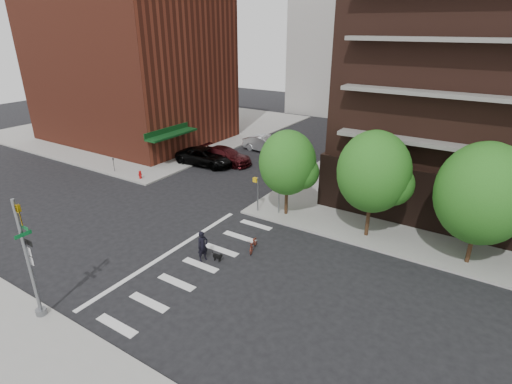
# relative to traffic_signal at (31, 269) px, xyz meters

# --- Properties ---
(ground) EXTENTS (120.00, 120.00, 0.00)m
(ground) POSITION_rel_traffic_signal_xyz_m (0.47, 7.49, -2.70)
(ground) COLOR black
(ground) RESTS_ON ground
(sidewalk_nw) EXTENTS (31.00, 33.00, 0.15)m
(sidewalk_nw) POSITION_rel_traffic_signal_xyz_m (-24.03, 30.99, -2.62)
(sidewalk_nw) COLOR gray
(sidewalk_nw) RESTS_ON ground
(crosswalk) EXTENTS (3.85, 13.00, 0.01)m
(crosswalk) POSITION_rel_traffic_signal_xyz_m (2.68, 7.49, -2.69)
(crosswalk) COLOR silver
(crosswalk) RESTS_ON ground
(midrise_nw) EXTENTS (21.40, 15.50, 20.00)m
(midrise_nw) POSITION_rel_traffic_signal_xyz_m (-21.53, 25.49, 7.45)
(midrise_nw) COLOR maroon
(midrise_nw) RESTS_ON sidewalk_nw
(tree_a) EXTENTS (4.00, 4.00, 5.90)m
(tree_a) POSITION_rel_traffic_signal_xyz_m (4.47, 15.99, 1.35)
(tree_a) COLOR #301E11
(tree_a) RESTS_ON sidewalk_ne
(tree_b) EXTENTS (4.50, 4.50, 6.65)m
(tree_b) POSITION_rel_traffic_signal_xyz_m (10.47, 15.99, 1.85)
(tree_b) COLOR #301E11
(tree_b) RESTS_ON sidewalk_ne
(tree_c) EXTENTS (5.00, 5.00, 6.80)m
(tree_c) POSITION_rel_traffic_signal_xyz_m (16.47, 15.99, 1.75)
(tree_c) COLOR #301E11
(tree_c) RESTS_ON sidewalk_ne
(traffic_signal) EXTENTS (0.90, 0.75, 6.00)m
(traffic_signal) POSITION_rel_traffic_signal_xyz_m (0.00, 0.00, 0.00)
(traffic_signal) COLOR slate
(traffic_signal) RESTS_ON sidewalk_s
(pedestrian_signal) EXTENTS (2.18, 0.67, 2.60)m
(pedestrian_signal) POSITION_rel_traffic_signal_xyz_m (2.79, 15.42, -0.84)
(pedestrian_signal) COLOR slate
(pedestrian_signal) RESTS_ON sidewalk_ne
(fire_hydrant) EXTENTS (0.24, 0.24, 0.73)m
(fire_hydrant) POSITION_rel_traffic_signal_xyz_m (-10.03, 15.29, -2.15)
(fire_hydrant) COLOR #A50C0C
(fire_hydrant) RESTS_ON sidewalk_nw
(parking_meter) EXTENTS (0.10, 0.08, 1.32)m
(parking_meter) POSITION_rel_traffic_signal_xyz_m (-13.53, 15.29, -1.74)
(parking_meter) COLOR black
(parking_meter) RESTS_ON sidewalk_nw
(parked_car_black) EXTENTS (3.28, 6.30, 1.69)m
(parked_car_black) POSITION_rel_traffic_signal_xyz_m (-7.73, 21.79, -1.85)
(parked_car_black) COLOR black
(parked_car_black) RESTS_ON ground
(parked_car_maroon) EXTENTS (2.35, 5.66, 1.64)m
(parked_car_maroon) POSITION_rel_traffic_signal_xyz_m (-6.36, 23.20, -1.88)
(parked_car_maroon) COLOR #3A0E11
(parked_car_maroon) RESTS_ON ground
(parked_car_silver) EXTENTS (2.33, 5.44, 1.74)m
(parked_car_silver) POSITION_rel_traffic_signal_xyz_m (-5.03, 28.79, -1.83)
(parked_car_silver) COLOR silver
(parked_car_silver) RESTS_ON ground
(scooter) EXTENTS (1.09, 1.74, 0.86)m
(scooter) POSITION_rel_traffic_signal_xyz_m (5.13, 10.59, -2.27)
(scooter) COLOR maroon
(scooter) RESTS_ON ground
(dog_walker) EXTENTS (0.79, 0.64, 1.89)m
(dog_walker) POSITION_rel_traffic_signal_xyz_m (3.26, 8.03, -1.75)
(dog_walker) COLOR black
(dog_walker) RESTS_ON ground
(dog) EXTENTS (0.60, 0.20, 0.51)m
(dog) POSITION_rel_traffic_signal_xyz_m (4.04, 8.39, -2.38)
(dog) COLOR black
(dog) RESTS_ON ground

